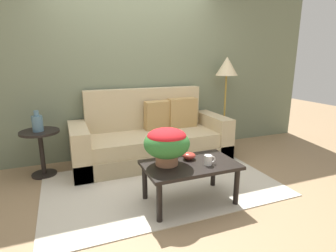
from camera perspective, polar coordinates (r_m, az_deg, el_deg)
The scene contains 11 objects.
ground_plane at distance 3.35m, azimuth -1.39°, elevation -12.17°, with size 14.00×14.00×0.00m, color #997A56.
wall_back at distance 4.22m, azimuth -7.67°, elevation 12.16°, with size 6.40×0.12×2.69m, color slate.
area_rug at distance 3.33m, azimuth -1.29°, elevation -12.20°, with size 2.70×1.66×0.01m, color beige.
couch at distance 3.99m, azimuth -3.40°, elevation -2.81°, with size 2.24×0.86×1.04m.
coffee_table at distance 2.83m, azimuth 4.68°, elevation -9.01°, with size 0.96×0.57×0.44m.
side_table at distance 3.79m, azimuth -25.22°, elevation -3.63°, with size 0.48×0.48×0.60m.
floor_lamp at distance 4.55m, azimuth 12.25°, elevation 10.95°, with size 0.36×0.36×1.50m.
potted_plant at distance 2.69m, azimuth -0.27°, elevation -3.53°, with size 0.46×0.46×0.38m.
coffee_mug at distance 2.78m, azimuth 8.54°, elevation -7.10°, with size 0.12×0.08×0.10m.
snack_bowl at distance 2.90m, azimuth 4.42°, elevation -6.25°, with size 0.14×0.14×0.07m.
table_vase at distance 3.70m, azimuth -25.83°, elevation 0.59°, with size 0.13×0.13×0.26m.
Camera 1 is at (-1.03, -2.81, 1.49)m, focal length 28.90 mm.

